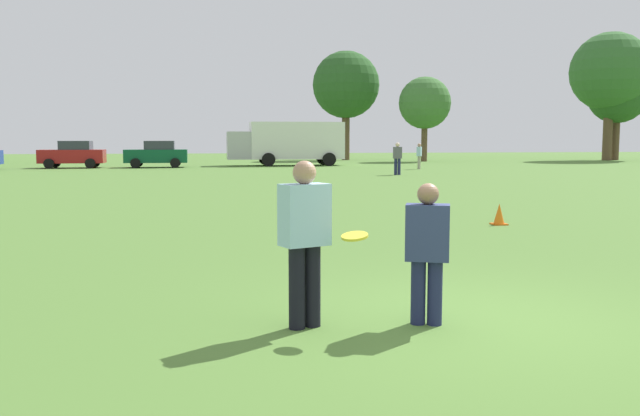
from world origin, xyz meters
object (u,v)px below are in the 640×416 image
Objects in this scene: player_thrower at (305,234)px; player_defender at (427,246)px; frisbee at (355,236)px; traffic_cone at (499,215)px; parked_car_mid_right at (157,154)px; box_truck at (288,142)px; bystander_field_marshal at (419,155)px; parked_car_center at (73,154)px; bystander_sideline_watcher at (397,157)px.

player_thrower is 1.16× the size of player_defender.
frisbee is 9.22m from traffic_cone.
traffic_cone is (5.10, 7.64, -0.73)m from frisbee.
frisbee is at bearing -83.69° from parked_car_mid_right.
parked_car_mid_right is at bearing 95.69° from player_thrower.
box_truck is 5.11× the size of bystander_field_marshal.
traffic_cone is 36.70m from parked_car_center.
traffic_cone is at bearing 60.27° from player_defender.
traffic_cone is 0.27× the size of bystander_sideline_watcher.
bystander_sideline_watcher is (4.15, -14.22, -0.76)m from box_truck.
frisbee is (-0.79, -0.10, 0.14)m from player_defender.
bystander_sideline_watcher is at bearing 79.60° from traffic_cone.
box_truck is at bearing 83.61° from frisbee.
frisbee is at bearing -109.35° from bystander_field_marshal.
traffic_cone is 0.11× the size of parked_car_mid_right.
bystander_sideline_watcher is (9.41, 28.40, 0.03)m from player_thrower.
frisbee is 0.07× the size of parked_car_mid_right.
parked_car_center is (-10.05, 41.06, -0.04)m from frisbee.
parked_car_mid_right is 2.53× the size of bystander_field_marshal.
player_defender is at bearing -119.73° from traffic_cone.
player_defender is 0.84× the size of bystander_sideline_watcher.
box_truck is (-0.30, 35.18, 1.52)m from traffic_cone.
player_thrower is 1.27m from player_defender.
traffic_cone is at bearing -104.75° from bystander_field_marshal.
player_defender is at bearing -82.58° from parked_car_mid_right.
traffic_cone is 35.22m from box_truck.
player_thrower is 0.51m from frisbee.
frisbee is 0.16× the size of bystander_sideline_watcher.
frisbee is at bearing -96.39° from box_truck.
bystander_sideline_watcher is at bearing -73.73° from box_truck.
bystander_field_marshal is at bearing 70.65° from frisbee.
box_truck is 4.87× the size of bystander_sideline_watcher.
parked_car_mid_right reaches higher than player_defender.
bystander_field_marshal reaches higher than player_defender.
parked_car_center is 23.16m from bystander_field_marshal.
bystander_field_marshal is (12.33, 35.12, -0.02)m from frisbee.
parked_car_mid_right reaches higher than bystander_sideline_watcher.
parked_car_center is 0.49× the size of box_truck.
bystander_sideline_watcher reaches higher than frisbee.
player_thrower is 37.18m from bystander_field_marshal.
box_truck is (14.84, 1.77, 0.83)m from parked_car_center.
bystander_field_marshal reaches higher than frisbee.
player_thrower is 0.20× the size of box_truck.
player_thrower is 9.32m from traffic_cone.
parked_car_mid_right is at bearing 106.12° from traffic_cone.
player_defender is at bearing 7.44° from frisbee.
box_truck reaches higher than frisbee.
player_thrower is 3.55× the size of traffic_cone.
parked_car_center is at bearing 178.61° from parked_car_mid_right.
traffic_cone is at bearing 56.31° from frisbee.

